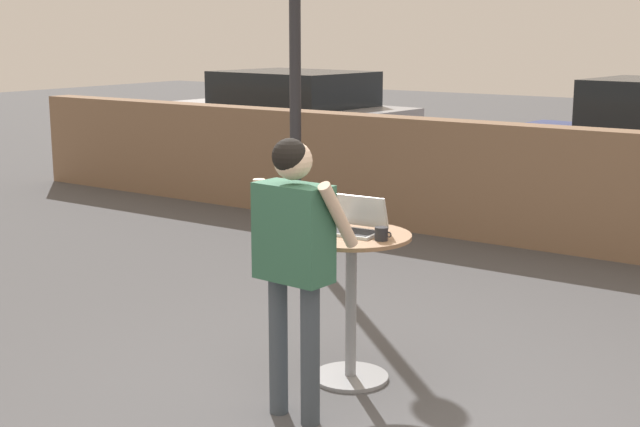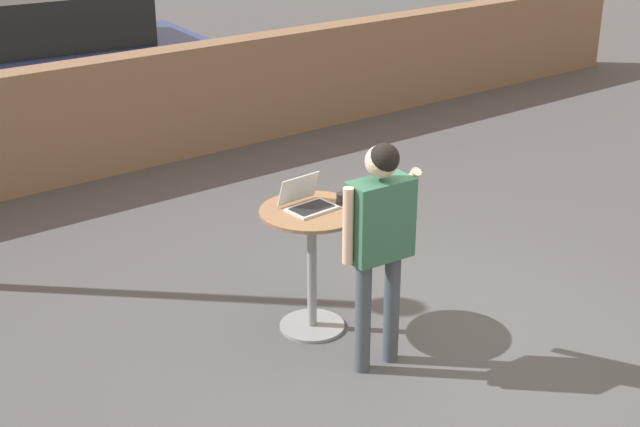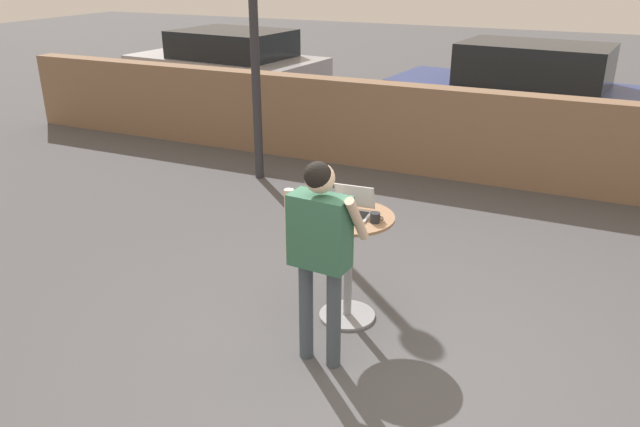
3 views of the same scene
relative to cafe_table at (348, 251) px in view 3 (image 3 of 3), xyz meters
The scene contains 8 objects.
ground_plane 1.06m from the cafe_table, 55.00° to the right, with size 50.00×50.00×0.00m, color #4C4C4F.
pavement_kerb 4.13m from the cafe_table, 83.29° to the left, with size 16.44×0.35×1.25m.
cafe_table is the anchor object (origin of this frame).
laptop 0.38m from the cafe_table, 93.70° to the left, with size 0.36×0.32×0.22m.
coffee_mug 0.44m from the cafe_table, 10.04° to the right, with size 0.11×0.08×0.08m.
standing_person 0.79m from the cafe_table, 85.93° to the right, with size 0.59×0.34×1.63m.
parked_car_near_street 8.15m from the cafe_table, 129.49° to the left, with size 4.00×2.27×1.59m.
parked_car_further_down 6.42m from the cafe_table, 85.72° to the left, with size 4.33×2.13×1.63m.
Camera 3 is at (1.27, -3.68, 2.93)m, focal length 35.00 mm.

